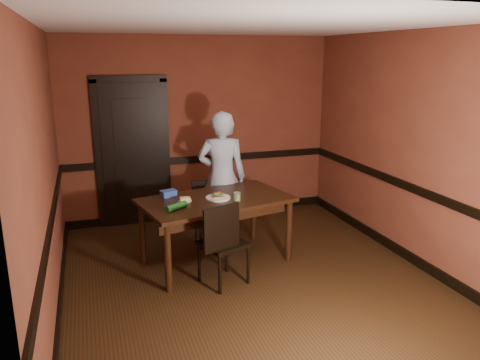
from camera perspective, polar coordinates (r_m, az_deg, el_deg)
floor at (r=5.34m, az=1.20°, el=-11.89°), size 4.00×4.50×0.01m
ceiling at (r=4.77m, az=1.39°, el=18.42°), size 4.00×4.50×0.01m
wall_back at (r=7.01m, az=-4.90°, el=6.19°), size 4.00×0.02×2.70m
wall_front at (r=2.95m, az=16.15°, el=-6.76°), size 4.00×0.02×2.70m
wall_left at (r=4.63m, az=-22.74°, el=0.53°), size 0.02×4.50×2.70m
wall_right at (r=5.85m, az=20.13°, el=3.58°), size 0.02×4.50×2.70m
dado_back at (r=7.07m, az=-4.79°, el=2.57°), size 4.00×0.03×0.10m
dado_left at (r=4.75m, az=-22.01°, el=-4.72°), size 0.03×4.50×0.10m
dado_right at (r=5.94m, az=19.63°, el=-0.68°), size 0.03×4.50×0.10m
baseboard_back at (r=7.30m, az=-4.65°, el=-3.89°), size 4.00×0.03×0.12m
baseboard_left at (r=5.08m, az=-21.07°, el=-13.69°), size 0.03×4.50×0.12m
baseboard_right at (r=6.21m, az=18.95°, el=-8.17°), size 0.03×4.50×0.12m
door at (r=6.86m, az=-12.95°, el=3.48°), size 1.05×0.07×2.20m
dining_table at (r=5.58m, az=-2.93°, el=-6.18°), size 1.87×1.29×0.80m
chair_far at (r=6.15m, az=-3.66°, el=-4.08°), size 0.40×0.40×0.82m
chair_near at (r=5.07m, az=-2.06°, el=-7.55°), size 0.57×0.57×0.95m
person at (r=6.14m, az=-2.21°, el=0.35°), size 0.72×0.58×1.73m
sandwich_plate at (r=5.44m, az=-2.69°, el=-2.08°), size 0.29×0.29×0.07m
sauce_jar at (r=5.36m, az=-0.36°, el=-2.01°), size 0.08×0.08×0.10m
cheese_saucer at (r=5.37m, az=-6.72°, el=-2.41°), size 0.15×0.15×0.05m
food_tub at (r=5.57m, az=-8.71°, el=-1.62°), size 0.21×0.17×0.08m
wrapped_veg at (r=5.09m, az=-7.77°, el=-3.22°), size 0.26×0.20×0.07m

